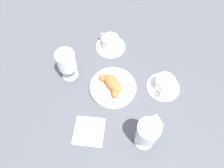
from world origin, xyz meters
name	(u,v)px	position (x,y,z in m)	size (l,w,h in m)	color
ground_plane	(116,85)	(0.00, 0.00, 0.00)	(2.20, 2.20, 0.00)	#4C4F56
pastry_plate	(112,86)	(0.00, 0.02, 0.01)	(0.19, 0.19, 0.02)	white
croissant_large	(111,83)	(0.01, 0.02, 0.04)	(0.13, 0.09, 0.04)	#AD6B33
coffee_cup_near	(164,84)	(-0.16, -0.11, 0.03)	(0.14, 0.14, 0.06)	white
coffee_cup_far	(110,43)	(0.15, -0.15, 0.03)	(0.14, 0.14, 0.06)	white
juice_glass_left	(67,62)	(0.19, 0.08, 0.09)	(0.08, 0.08, 0.14)	white
juice_glass_right	(148,132)	(-0.22, 0.12, 0.09)	(0.08, 0.08, 0.14)	white
sugar_packet	(156,121)	(-0.22, 0.03, 0.00)	(0.05, 0.03, 0.01)	white
folded_napkin	(89,131)	(-0.05, 0.22, 0.00)	(0.11, 0.11, 0.01)	silver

